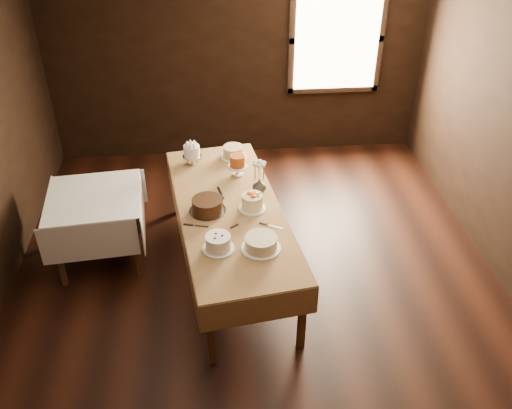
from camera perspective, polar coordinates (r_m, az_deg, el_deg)
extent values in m
cube|color=black|center=(5.56, 0.18, -9.28)|extent=(5.00, 6.00, 0.01)
cube|color=beige|center=(4.15, 0.26, 19.90)|extent=(5.00, 6.00, 0.01)
cube|color=black|center=(7.43, -1.97, 15.19)|extent=(5.00, 0.02, 2.80)
cube|color=#FFEABF|center=(7.49, 8.45, 16.63)|extent=(1.10, 0.05, 1.30)
cube|color=#412510|center=(4.73, -4.75, -13.23)|extent=(0.07, 0.07, 0.71)
cube|color=#412510|center=(6.54, -8.10, 1.82)|extent=(0.07, 0.07, 0.71)
cube|color=#412510|center=(4.85, 4.83, -11.62)|extent=(0.07, 0.07, 0.71)
cube|color=#412510|center=(6.63, -1.21, 2.69)|extent=(0.07, 0.07, 0.71)
cube|color=#412510|center=(5.39, -2.77, -0.62)|extent=(1.27, 2.58, 0.04)
cube|color=tan|center=(5.37, -2.78, -0.39)|extent=(1.34, 2.65, 0.01)
cube|color=#412510|center=(5.76, -19.90, -5.11)|extent=(0.06, 0.06, 0.74)
cube|color=#412510|center=(6.36, -19.20, -0.85)|extent=(0.06, 0.06, 0.74)
cube|color=#412510|center=(5.66, -12.40, -4.40)|extent=(0.06, 0.06, 0.74)
cube|color=#412510|center=(6.27, -12.44, -0.14)|extent=(0.06, 0.06, 0.74)
cube|color=#412510|center=(5.78, -16.60, 0.57)|extent=(0.93, 0.93, 0.04)
cube|color=white|center=(5.76, -16.65, 0.78)|extent=(1.02, 1.02, 0.01)
cylinder|color=silver|center=(6.12, -6.66, 4.74)|extent=(0.21, 0.21, 0.10)
cylinder|color=white|center=(6.07, -6.73, 5.67)|extent=(0.24, 0.24, 0.12)
cylinder|color=white|center=(6.22, -2.38, 5.00)|extent=(0.29, 0.29, 0.01)
cylinder|color=beige|center=(6.19, -2.39, 5.55)|extent=(0.24, 0.24, 0.12)
cylinder|color=white|center=(5.86, -1.92, 3.63)|extent=(0.21, 0.21, 0.12)
cylinder|color=#B9511A|center=(5.80, -1.95, 4.68)|extent=(0.21, 0.21, 0.12)
cylinder|color=silver|center=(5.33, -5.06, -0.68)|extent=(0.36, 0.36, 0.01)
cylinder|color=#341B0A|center=(5.29, -5.10, -0.06)|extent=(0.42, 0.42, 0.13)
cylinder|color=white|center=(5.35, -0.40, -0.38)|extent=(0.27, 0.27, 0.01)
cylinder|color=beige|center=(5.30, -0.40, 0.31)|extent=(0.29, 0.29, 0.14)
cylinder|color=white|center=(4.86, -3.94, -4.61)|extent=(0.29, 0.29, 0.01)
cylinder|color=white|center=(4.81, -3.97, -3.94)|extent=(0.31, 0.31, 0.13)
cylinder|color=white|center=(4.85, 0.52, -4.56)|extent=(0.35, 0.35, 0.01)
cylinder|color=beige|center=(4.81, 0.52, -3.99)|extent=(0.37, 0.37, 0.11)
cube|color=silver|center=(5.17, -1.23, -1.78)|extent=(0.21, 0.16, 0.01)
cube|color=silver|center=(5.11, 2.04, -2.34)|extent=(0.22, 0.14, 0.01)
cube|color=silver|center=(5.63, -3.82, 1.46)|extent=(0.07, 0.24, 0.01)
cube|color=silver|center=(5.67, -0.11, 1.83)|extent=(0.13, 0.23, 0.01)
cube|color=silver|center=(5.14, -5.81, -2.26)|extent=(0.24, 0.09, 0.01)
imported|color=#2D2823|center=(5.57, 0.35, 1.99)|extent=(0.20, 0.20, 0.15)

